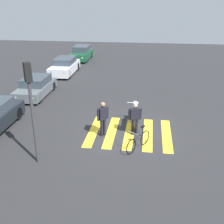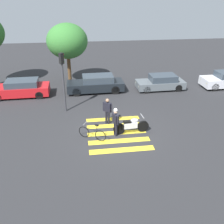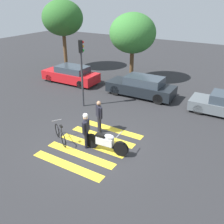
{
  "view_description": "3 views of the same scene",
  "coord_description": "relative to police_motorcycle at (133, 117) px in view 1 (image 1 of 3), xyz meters",
  "views": [
    {
      "loc": [
        -12.13,
        -0.8,
        6.14
      ],
      "look_at": [
        0.54,
        0.95,
        0.84
      ],
      "focal_mm": 44.04,
      "sensor_mm": 36.0,
      "label": 1
    },
    {
      "loc": [
        -2.0,
        -12.68,
        7.63
      ],
      "look_at": [
        -0.2,
        0.71,
        1.05
      ],
      "focal_mm": 40.06,
      "sensor_mm": 36.0,
      "label": 2
    },
    {
      "loc": [
        6.04,
        -8.21,
        6.5
      ],
      "look_at": [
        0.25,
        1.4,
        1.21
      ],
      "focal_mm": 40.78,
      "sensor_mm": 36.0,
      "label": 3
    }
  ],
  "objects": [
    {
      "name": "car_green_compact",
      "position": [
        16.0,
        6.6,
        0.22
      ],
      "size": [
        4.23,
        1.81,
        1.46
      ],
      "color": "black",
      "rests_on": "ground_plane"
    },
    {
      "name": "car_white_van",
      "position": [
        9.91,
        6.61,
        0.19
      ],
      "size": [
        4.44,
        1.79,
        1.38
      ],
      "color": "black",
      "rests_on": "ground_plane"
    },
    {
      "name": "officer_by_motorcycle",
      "position": [
        -0.95,
        -0.15,
        0.51
      ],
      "size": [
        0.34,
        0.63,
        1.73
      ],
      "color": "black",
      "rests_on": "ground_plane"
    },
    {
      "name": "car_grey_coupe",
      "position": [
        3.98,
        6.84,
        0.13
      ],
      "size": [
        4.04,
        1.75,
        1.27
      ],
      "color": "black",
      "rests_on": "ground_plane"
    },
    {
      "name": "police_motorcycle",
      "position": [
        0.0,
        0.0,
        0.0
      ],
      "size": [
        2.16,
        0.62,
        1.06
      ],
      "color": "black",
      "rests_on": "ground_plane"
    },
    {
      "name": "traffic_light_pole",
      "position": [
        -3.92,
        3.58,
        2.27
      ],
      "size": [
        0.35,
        0.34,
        4.07
      ],
      "color": "#38383D",
      "rests_on": "ground_plane"
    },
    {
      "name": "officer_on_foot",
      "position": [
        -1.24,
        1.35,
        0.5
      ],
      "size": [
        0.54,
        0.47,
        1.7
      ],
      "color": "black",
      "rests_on": "ground_plane"
    },
    {
      "name": "leaning_bicycle",
      "position": [
        -2.32,
        -0.4,
        -0.1
      ],
      "size": [
        1.49,
        0.95,
        1.0
      ],
      "color": "black",
      "rests_on": "ground_plane"
    },
    {
      "name": "ground_plane",
      "position": [
        -0.83,
        0.09,
        -0.47
      ],
      "size": [
        60.0,
        60.0,
        0.0
      ],
      "primitive_type": "plane",
      "color": "#2B2B2D"
    },
    {
      "name": "crosswalk_stripes",
      "position": [
        -0.83,
        0.09,
        -0.47
      ],
      "size": [
        3.49,
        4.05,
        0.01
      ],
      "color": "yellow",
      "rests_on": "ground_plane"
    }
  ]
}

